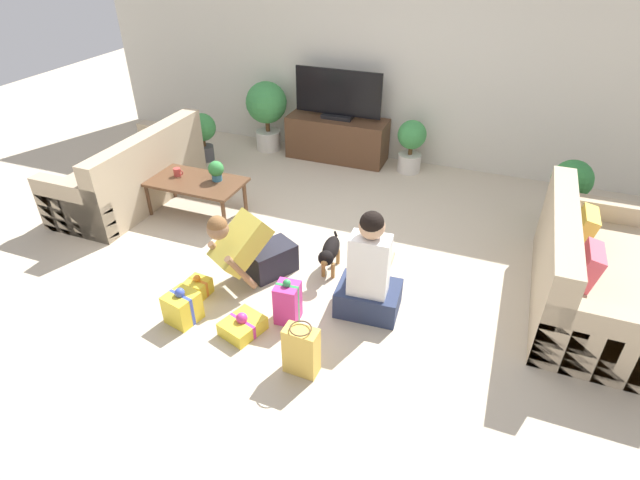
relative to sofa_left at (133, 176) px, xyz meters
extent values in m
plane|color=beige|center=(2.41, -0.33, -0.30)|extent=(16.00, 16.00, 0.00)
cube|color=beige|center=(2.41, 2.30, 1.00)|extent=(8.40, 0.06, 2.60)
cube|color=tan|center=(-0.05, 0.00, -0.08)|extent=(0.87, 1.86, 0.43)
cube|color=tan|center=(0.28, 0.00, 0.34)|extent=(0.20, 1.86, 0.42)
cube|color=tan|center=(-0.05, 0.85, 0.01)|extent=(0.87, 0.16, 0.61)
cube|color=tan|center=(-0.05, -0.85, 0.01)|extent=(0.87, 0.16, 0.61)
cube|color=#288E6B|center=(0.08, 0.00, 0.28)|extent=(0.18, 0.34, 0.32)
cube|color=tan|center=(4.88, -0.16, -0.08)|extent=(0.87, 1.86, 0.43)
cube|color=tan|center=(4.54, -0.16, 0.34)|extent=(0.20, 1.86, 0.42)
cube|color=tan|center=(4.88, -1.01, 0.01)|extent=(0.87, 0.16, 0.61)
cube|color=tan|center=(4.88, 0.69, 0.01)|extent=(0.87, 0.16, 0.61)
cube|color=#E5566B|center=(4.74, -0.46, 0.28)|extent=(0.18, 0.34, 0.32)
cube|color=#EACC4C|center=(4.74, 0.14, 0.28)|extent=(0.18, 0.34, 0.32)
cube|color=brown|center=(0.87, -0.02, 0.10)|extent=(1.09, 0.58, 0.03)
cylinder|color=brown|center=(0.39, -0.25, -0.11)|extent=(0.04, 0.04, 0.38)
cylinder|color=brown|center=(1.35, -0.25, -0.11)|extent=(0.04, 0.04, 0.38)
cylinder|color=brown|center=(0.39, 0.21, -0.11)|extent=(0.04, 0.04, 0.38)
cylinder|color=brown|center=(1.35, 0.21, -0.11)|extent=(0.04, 0.04, 0.38)
cube|color=brown|center=(1.82, 1.99, -0.01)|extent=(1.35, 0.48, 0.57)
cube|color=black|center=(1.82, 1.99, 0.30)|extent=(0.41, 0.20, 0.05)
cube|color=black|center=(1.82, 1.99, 0.62)|extent=(1.17, 0.03, 0.59)
cylinder|color=#4C4C51|center=(0.15, 1.28, -0.20)|extent=(0.23, 0.23, 0.20)
cylinder|color=brown|center=(0.15, 1.28, -0.04)|extent=(0.04, 0.04, 0.11)
sphere|color=#3D8E47|center=(0.15, 1.28, 0.17)|extent=(0.37, 0.37, 0.37)
cylinder|color=beige|center=(4.68, 1.12, -0.16)|extent=(0.26, 0.26, 0.28)
cylinder|color=brown|center=(4.68, 1.12, 0.04)|extent=(0.05, 0.05, 0.12)
sphere|color=#337F3D|center=(4.68, 1.12, 0.28)|extent=(0.41, 0.41, 0.41)
cylinder|color=beige|center=(2.84, 1.94, -0.18)|extent=(0.30, 0.30, 0.24)
cylinder|color=brown|center=(2.84, 1.94, 0.00)|extent=(0.05, 0.05, 0.11)
sphere|color=#3D8E47|center=(2.84, 1.94, 0.21)|extent=(0.37, 0.37, 0.37)
cylinder|color=beige|center=(0.79, 1.94, -0.16)|extent=(0.35, 0.35, 0.27)
cylinder|color=brown|center=(0.79, 1.94, 0.06)|extent=(0.06, 0.06, 0.17)
sphere|color=#3D8E47|center=(0.79, 1.94, 0.38)|extent=(0.57, 0.57, 0.57)
cube|color=#23232D|center=(2.13, -0.73, -0.16)|extent=(0.47, 0.52, 0.28)
cube|color=gold|center=(1.99, -0.98, 0.15)|extent=(0.54, 0.62, 0.49)
sphere|color=#8E6647|center=(1.89, -1.16, 0.37)|extent=(0.18, 0.18, 0.18)
sphere|color=brown|center=(1.89, -1.16, 0.40)|extent=(0.17, 0.17, 0.17)
cylinder|color=#8E6647|center=(1.81, -1.00, -0.04)|extent=(0.19, 0.28, 0.43)
cylinder|color=#8E6647|center=(2.06, -1.14, -0.04)|extent=(0.19, 0.28, 0.43)
cube|color=#283351|center=(3.14, -0.91, -0.18)|extent=(0.55, 0.44, 0.24)
cube|color=white|center=(3.15, -0.97, 0.21)|extent=(0.33, 0.22, 0.53)
sphere|color=tan|center=(3.14, -0.96, 0.57)|extent=(0.21, 0.21, 0.21)
sphere|color=black|center=(3.15, -0.97, 0.60)|extent=(0.19, 0.19, 0.19)
cylinder|color=tan|center=(3.26, -0.76, 0.13)|extent=(0.07, 0.26, 0.06)
cylinder|color=tan|center=(3.00, -0.78, 0.13)|extent=(0.07, 0.26, 0.06)
ellipsoid|color=black|center=(2.65, -0.49, -0.06)|extent=(0.20, 0.38, 0.17)
sphere|color=black|center=(2.68, -0.71, -0.01)|extent=(0.14, 0.14, 0.14)
sphere|color=olive|center=(2.69, -0.76, -0.03)|extent=(0.06, 0.06, 0.06)
cylinder|color=black|center=(2.62, -0.29, -0.02)|extent=(0.04, 0.10, 0.11)
cylinder|color=olive|center=(2.62, -0.61, -0.22)|extent=(0.04, 0.04, 0.16)
cylinder|color=olive|center=(2.71, -0.60, -0.22)|extent=(0.04, 0.04, 0.16)
cylinder|color=olive|center=(2.59, -0.38, -0.22)|extent=(0.04, 0.04, 0.16)
cylinder|color=olive|center=(2.68, -0.37, -0.22)|extent=(0.04, 0.04, 0.16)
cube|color=yellow|center=(1.75, -1.60, -0.16)|extent=(0.28, 0.29, 0.26)
cube|color=#3D51BC|center=(1.75, -1.60, -0.16)|extent=(0.24, 0.08, 0.27)
sphere|color=#3D51BC|center=(1.75, -1.60, -0.01)|extent=(0.08, 0.08, 0.08)
cube|color=yellow|center=(2.28, -1.55, -0.24)|extent=(0.35, 0.38, 0.12)
cube|color=#CC3389|center=(2.28, -1.55, -0.24)|extent=(0.27, 0.11, 0.12)
sphere|color=#CC3389|center=(2.28, -1.55, -0.15)|extent=(0.09, 0.09, 0.09)
cube|color=yellow|center=(1.68, -1.26, -0.22)|extent=(0.21, 0.20, 0.15)
cube|color=orange|center=(1.68, -1.26, -0.22)|extent=(0.20, 0.05, 0.15)
sphere|color=orange|center=(1.68, -1.26, -0.12)|extent=(0.07, 0.07, 0.07)
cube|color=#CC3389|center=(2.56, -1.28, -0.12)|extent=(0.21, 0.21, 0.35)
cube|color=#2D934C|center=(2.56, -1.28, -0.12)|extent=(0.19, 0.05, 0.36)
sphere|color=#2D934C|center=(2.56, -1.28, 0.08)|extent=(0.07, 0.07, 0.07)
cube|color=#E5B74C|center=(2.88, -1.75, -0.10)|extent=(0.26, 0.15, 0.40)
torus|color=#4C3823|center=(2.88, -1.75, 0.12)|extent=(0.17, 0.17, 0.01)
cylinder|color=#B23D38|center=(0.64, 0.01, 0.16)|extent=(0.08, 0.08, 0.09)
torus|color=#B23D38|center=(0.69, 0.01, 0.16)|extent=(0.06, 0.01, 0.06)
cylinder|color=#336B84|center=(1.10, 0.08, 0.15)|extent=(0.11, 0.11, 0.07)
sphere|color=#337F3D|center=(1.10, 0.08, 0.25)|extent=(0.17, 0.17, 0.17)
camera|label=1|loc=(3.95, -4.11, 2.54)|focal=28.00mm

